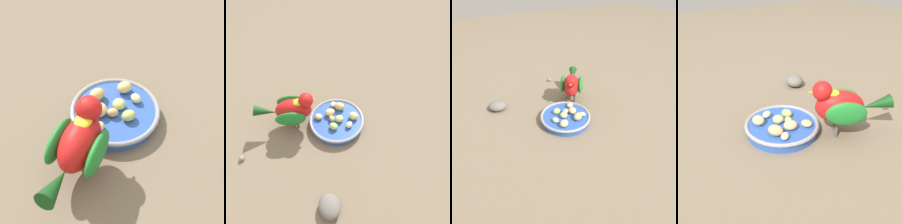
{
  "view_description": "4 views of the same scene",
  "coord_description": "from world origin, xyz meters",
  "views": [
    {
      "loc": [
        0.48,
        -0.1,
        0.55
      ],
      "look_at": [
        0.04,
        -0.03,
        0.04
      ],
      "focal_mm": 52.98,
      "sensor_mm": 36.0,
      "label": 1
    },
    {
      "loc": [
        0.29,
        0.35,
        0.63
      ],
      "look_at": [
        0.01,
        -0.01,
        0.07
      ],
      "focal_mm": 34.55,
      "sensor_mm": 36.0,
      "label": 2
    },
    {
      "loc": [
        -0.55,
        0.26,
        0.52
      ],
      "look_at": [
        0.02,
        -0.01,
        0.04
      ],
      "focal_mm": 33.46,
      "sensor_mm": 36.0,
      "label": 3
    },
    {
      "loc": [
        -0.27,
        -0.49,
        0.39
      ],
      "look_at": [
        0.04,
        -0.02,
        0.05
      ],
      "focal_mm": 41.05,
      "sensor_mm": 36.0,
      "label": 4
    }
  ],
  "objects": [
    {
      "name": "ground_plane",
      "position": [
        0.0,
        0.0,
        0.0
      ],
      "size": [
        4.0,
        4.0,
        0.0
      ],
      "primitive_type": "plane",
      "color": "#756651"
    },
    {
      "name": "feeding_bowl",
      "position": [
        0.02,
        -0.02,
        0.02
      ],
      "size": [
        0.19,
        0.19,
        0.03
      ],
      "color": "#2D56B7",
      "rests_on": "ground_plane"
    },
    {
      "name": "apple_piece_0",
      "position": [
        0.05,
        0.01,
        0.03
      ],
      "size": [
        0.03,
        0.04,
        0.02
      ],
      "primitive_type": "ellipsoid",
      "rotation": [
        0.0,
        0.0,
        5.06
      ],
      "color": "#B2CC66",
      "rests_on": "feeding_bowl"
    },
    {
      "name": "apple_piece_1",
      "position": [
        -0.01,
        -0.08,
        0.03
      ],
      "size": [
        0.03,
        0.03,
        0.02
      ],
      "primitive_type": "ellipsoid",
      "rotation": [
        0.0,
        0.0,
        0.73
      ],
      "color": "beige",
      "rests_on": "feeding_bowl"
    },
    {
      "name": "apple_piece_2",
      "position": [
        0.02,
        -0.05,
        0.04
      ],
      "size": [
        0.04,
        0.04,
        0.02
      ],
      "primitive_type": "ellipsoid",
      "rotation": [
        0.0,
        0.0,
        2.92
      ],
      "color": "#E5C67F",
      "rests_on": "feeding_bowl"
    },
    {
      "name": "apple_piece_3",
      "position": [
        0.0,
        0.03,
        0.03
      ],
      "size": [
        0.03,
        0.03,
        0.02
      ],
      "primitive_type": "ellipsoid",
      "rotation": [
        0.0,
        0.0,
        0.41
      ],
      "color": "beige",
      "rests_on": "feeding_bowl"
    },
    {
      "name": "apple_piece_4",
      "position": [
        -0.02,
        -0.05,
        0.04
      ],
      "size": [
        0.04,
        0.05,
        0.03
      ],
      "primitive_type": "ellipsoid",
      "rotation": [
        0.0,
        0.0,
        2.16
      ],
      "color": "tan",
      "rests_on": "feeding_bowl"
    },
    {
      "name": "apple_piece_5",
      "position": [
        0.01,
        -0.01,
        0.03
      ],
      "size": [
        0.03,
        0.03,
        0.02
      ],
      "primitive_type": "ellipsoid",
      "rotation": [
        0.0,
        0.0,
        6.27
      ],
      "color": "#C6D17A",
      "rests_on": "feeding_bowl"
    },
    {
      "name": "apple_piece_6",
      "position": [
        0.03,
        -0.03,
        0.03
      ],
      "size": [
        0.02,
        0.03,
        0.02
      ],
      "primitive_type": "ellipsoid",
      "rotation": [
        0.0,
        0.0,
        4.64
      ],
      "color": "tan",
      "rests_on": "feeding_bowl"
    },
    {
      "name": "apple_piece_7",
      "position": [
        -0.03,
        0.01,
        0.04
      ],
      "size": [
        0.04,
        0.04,
        0.03
      ],
      "primitive_type": "ellipsoid",
      "rotation": [
        0.0,
        0.0,
        5.09
      ],
      "color": "#E5C67F",
      "rests_on": "feeding_bowl"
    },
    {
      "name": "apple_piece_8",
      "position": [
        0.06,
        -0.06,
        0.03
      ],
      "size": [
        0.04,
        0.04,
        0.02
      ],
      "primitive_type": "ellipsoid",
      "rotation": [
        0.0,
        0.0,
        5.34
      ],
      "color": "#E5C67F",
      "rests_on": "feeding_bowl"
    },
    {
      "name": "parrot",
      "position": [
        0.14,
        -0.1,
        0.08
      ],
      "size": [
        0.19,
        0.14,
        0.15
      ],
      "rotation": [
        0.0,
        0.0,
        2.6
      ],
      "color": "#59544C",
      "rests_on": "ground_plane"
    },
    {
      "name": "rock_large",
      "position": [
        0.21,
        0.2,
        0.02
      ],
      "size": [
        0.08,
        0.09,
        0.04
      ],
      "primitive_type": "ellipsoid",
      "rotation": [
        0.0,
        0.0,
        1.16
      ],
      "color": "slate",
      "rests_on": "ground_plane"
    },
    {
      "name": "pebble_0",
      "position": [
        0.34,
        -0.09,
        0.01
      ],
      "size": [
        0.02,
        0.02,
        0.02
      ],
      "primitive_type": "ellipsoid",
      "rotation": [
        0.0,
        0.0,
        1.06
      ],
      "color": "gray",
      "rests_on": "ground_plane"
    }
  ]
}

